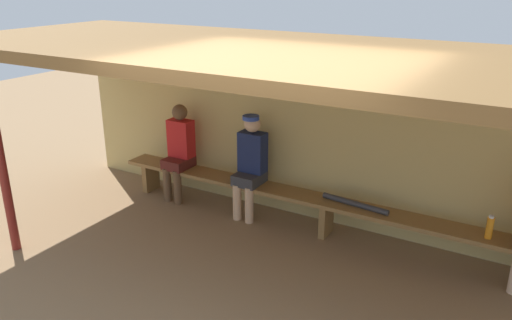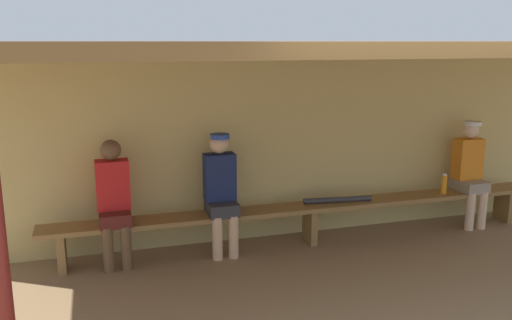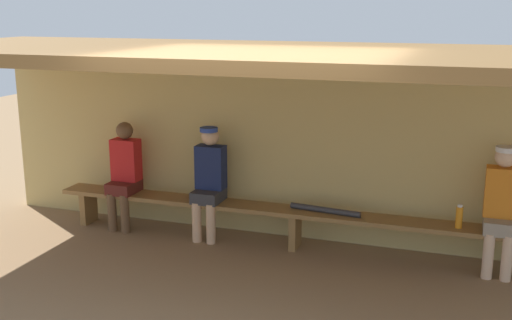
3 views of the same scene
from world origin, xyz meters
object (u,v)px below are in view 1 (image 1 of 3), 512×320
bench (327,206)px  player_in_white (179,148)px  baseball_bat (355,204)px  support_post (1,159)px  player_leftmost (250,162)px  water_bottle_green (490,227)px

bench → player_in_white: (-2.20, 0.00, 0.34)m
bench → baseball_bat: baseball_bat is taller
support_post → bench: 3.70m
player_leftmost → bench: bearing=-0.2°
water_bottle_green → baseball_bat: 1.43m
support_post → baseball_bat: 3.96m
player_in_white → support_post: bearing=-109.8°
support_post → bench: bearing=35.4°
support_post → baseball_bat: (3.30, 2.10, -0.61)m
water_bottle_green → baseball_bat: (-1.43, 0.04, -0.09)m
player_leftmost → support_post: bearing=-132.0°
player_in_white → player_leftmost: (1.14, 0.00, 0.02)m
water_bottle_green → baseball_bat: bearing=178.4°
bench → water_bottle_green: bearing=-1.3°
bench → player_leftmost: (-1.06, 0.00, 0.36)m
player_leftmost → baseball_bat: 1.43m
support_post → player_leftmost: (1.90, 2.10, -0.35)m
player_in_white → water_bottle_green: bearing=-0.6°
player_in_white → baseball_bat: size_ratio=1.63×
bench → baseball_bat: bearing=-0.0°
player_leftmost → player_in_white: bearing=-180.0°
player_leftmost → water_bottle_green: bearing=-0.9°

